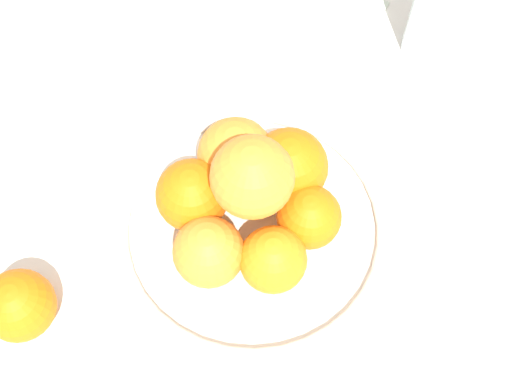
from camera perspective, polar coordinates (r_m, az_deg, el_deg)
The scene contains 6 objects.
ground_plane at distance 0.76m, azimuth 0.00°, elevation -3.40°, with size 4.00×4.00×0.00m, color silver.
fruit_bowl at distance 0.74m, azimuth 0.00°, elevation -2.94°, with size 0.28×0.28×0.03m.
orange_pile at distance 0.69m, azimuth -0.17°, elevation -0.26°, with size 0.18×0.18×0.14m.
stray_orange at distance 0.73m, azimuth -18.17°, elevation -8.61°, with size 0.07×0.07×0.07m, color orange.
drinking_glass at distance 0.87m, azimuth 14.85°, elevation 13.54°, with size 0.07×0.07×0.12m, color silver.
napkin_folded at distance 0.92m, azimuth 5.56°, elevation 13.74°, with size 0.13×0.13×0.01m, color silver.
Camera 1 is at (-0.00, -0.31, 0.69)m, focal length 50.00 mm.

